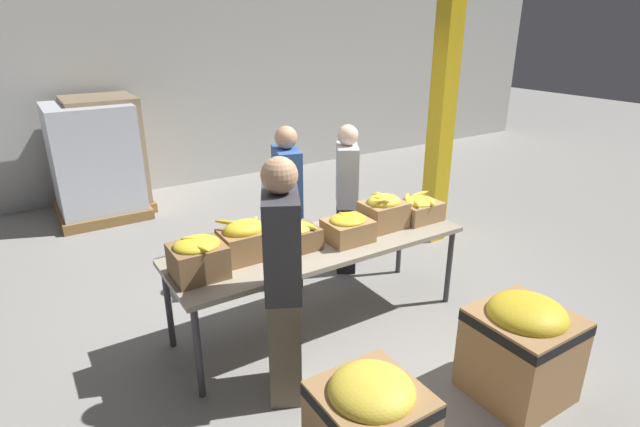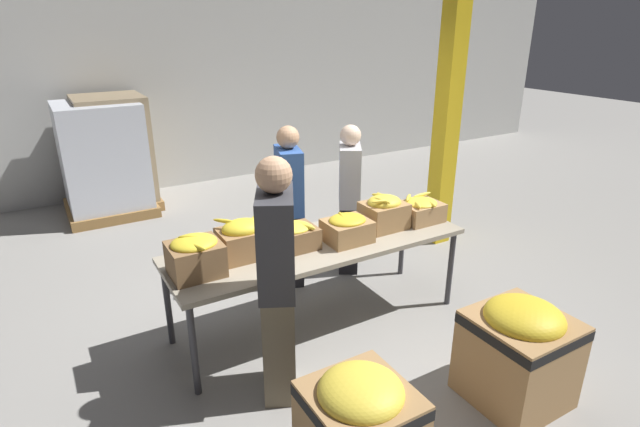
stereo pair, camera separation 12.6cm
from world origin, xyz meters
name	(u,v)px [view 2 (the right image)]	position (x,y,z in m)	size (l,w,h in m)	color
ground_plane	(319,321)	(0.00, 0.00, 0.00)	(30.00, 30.00, 0.00)	gray
wall_back	(163,54)	(0.00, 4.48, 2.00)	(16.00, 0.08, 4.00)	#B7B7B2
sorting_table	(318,248)	(0.00, 0.00, 0.71)	(2.48, 0.80, 0.76)	#9E937F
banana_box_0	(195,255)	(-1.02, -0.03, 0.91)	(0.36, 0.36, 0.30)	olive
banana_box_1	(243,238)	(-0.62, 0.06, 0.91)	(0.37, 0.31, 0.31)	olive
banana_box_2	(294,236)	(-0.22, 0.00, 0.87)	(0.36, 0.29, 0.22)	olive
banana_box_3	(347,228)	(0.22, -0.09, 0.88)	(0.36, 0.30, 0.24)	#A37A4C
banana_box_4	(384,212)	(0.64, -0.02, 0.91)	(0.36, 0.33, 0.30)	#A37A4C
banana_box_5	(420,209)	(1.03, -0.05, 0.87)	(0.39, 0.36, 0.23)	tan
volunteer_0	(290,208)	(0.14, 0.79, 0.78)	(0.32, 0.46, 1.57)	black
volunteer_1	(277,284)	(-0.65, -0.59, 0.85)	(0.41, 0.51, 1.70)	#6B604C
volunteer_2	(349,200)	(0.78, 0.73, 0.76)	(0.39, 0.45, 1.52)	black
donation_bin_0	(360,426)	(-0.60, -1.48, 0.37)	(0.56, 0.56, 0.70)	#A37A4C
donation_bin_1	(519,349)	(0.70, -1.48, 0.40)	(0.61, 0.61, 0.75)	#A37A4C
support_pillar	(452,66)	(2.10, 0.80, 2.00)	(0.21, 0.21, 4.00)	gold
pallet_stack_0	(115,154)	(-0.93, 3.89, 0.76)	(0.94, 0.94, 1.53)	olive
pallet_stack_1	(104,160)	(-1.11, 3.73, 0.73)	(1.09, 1.09, 1.48)	olive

